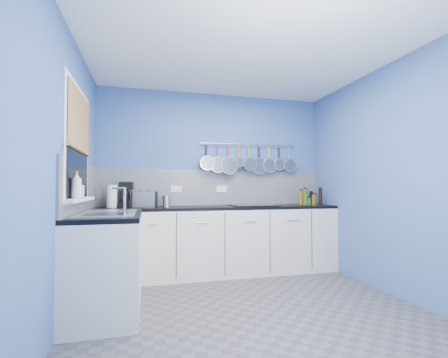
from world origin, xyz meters
name	(u,v)px	position (x,y,z in m)	size (l,w,h in m)	color
floor	(248,309)	(0.00, 0.00, -0.01)	(3.20, 3.00, 0.02)	#47474C
ceiling	(248,48)	(0.00, 0.00, 2.51)	(3.20, 3.00, 0.02)	white
wall_back	(214,181)	(0.00, 1.51, 1.25)	(3.20, 0.02, 2.50)	#3C5C9B
wall_front	(347,165)	(0.00, -1.51, 1.25)	(3.20, 0.02, 2.50)	#3C5C9B
wall_left	(65,175)	(-1.61, 0.00, 1.25)	(0.02, 3.00, 2.50)	#3C5C9B
wall_right	(388,178)	(1.61, 0.00, 1.25)	(0.02, 3.00, 2.50)	#3C5C9B
backsplash_back	(215,188)	(0.00, 1.49, 1.15)	(3.20, 0.02, 0.50)	#98999C
backsplash_left	(82,187)	(-1.59, 0.60, 1.15)	(0.02, 1.80, 0.50)	#98999C
cabinet_run_back	(219,241)	(0.00, 1.20, 0.43)	(3.20, 0.60, 0.86)	beige
worktop_back	(219,208)	(0.00, 1.20, 0.88)	(3.20, 0.60, 0.04)	black
cabinet_run_left	(108,263)	(-1.30, 0.30, 0.43)	(0.60, 1.20, 0.86)	beige
worktop_left	(108,215)	(-1.30, 0.30, 0.88)	(0.60, 1.20, 0.04)	black
window_frame	(78,144)	(-1.58, 0.30, 1.55)	(0.01, 1.00, 1.10)	white
window_glass	(79,144)	(-1.57, 0.30, 1.55)	(0.01, 0.90, 1.00)	black
bamboo_blind	(80,121)	(-1.56, 0.30, 1.77)	(0.01, 0.90, 0.55)	#A07B41
window_sill	(80,199)	(-1.55, 0.30, 1.04)	(0.10, 0.98, 0.03)	white
sink_unit	(108,213)	(-1.30, 0.30, 0.90)	(0.50, 0.95, 0.01)	silver
mixer_tap	(125,200)	(-1.14, 0.12, 1.03)	(0.12, 0.08, 0.26)	silver
socket_left	(176,189)	(-0.55, 1.48, 1.13)	(0.15, 0.01, 0.09)	white
socket_right	(222,189)	(0.10, 1.48, 1.13)	(0.15, 0.01, 0.09)	white
pot_rail	(249,145)	(0.50, 1.45, 1.78)	(0.02, 0.02, 1.45)	silver
soap_bottle_a	(76,185)	(-1.53, 0.04, 1.17)	(0.09, 0.09, 0.24)	white
soap_bottle_b	(80,189)	(-1.53, 0.17, 1.14)	(0.08, 0.08, 0.17)	white
paper_towel	(112,196)	(-1.37, 1.26, 1.04)	(0.13, 0.13, 0.28)	white
coffee_maker	(126,194)	(-1.20, 1.31, 1.06)	(0.18, 0.20, 0.32)	black
toaster	(144,199)	(-0.98, 1.26, 1.00)	(0.31, 0.18, 0.20)	silver
canister	(167,201)	(-0.70, 1.24, 0.97)	(0.10, 0.10, 0.14)	silver
hob	(253,205)	(0.47, 1.17, 0.91)	(0.59, 0.52, 0.01)	black
pan_0	(206,157)	(-0.13, 1.44, 1.58)	(0.20, 0.11, 0.39)	silver
pan_1	(217,158)	(0.02, 1.44, 1.57)	(0.24, 0.09, 0.43)	silver
pan_2	(228,159)	(0.18, 1.44, 1.56)	(0.26, 0.10, 0.45)	silver
pan_3	(239,156)	(0.34, 1.44, 1.61)	(0.15, 0.09, 0.34)	silver
pan_4	(249,158)	(0.50, 1.44, 1.58)	(0.20, 0.10, 0.39)	silver
pan_5	(259,159)	(0.66, 1.44, 1.56)	(0.24, 0.06, 0.43)	silver
pan_6	(269,159)	(0.82, 1.44, 1.57)	(0.22, 0.06, 0.41)	silver
pan_7	(279,158)	(0.98, 1.44, 1.59)	(0.18, 0.07, 0.37)	silver
pan_8	(289,159)	(1.14, 1.44, 1.58)	(0.21, 0.07, 0.40)	silver
condiment_0	(311,198)	(1.43, 1.31, 0.99)	(0.06, 0.06, 0.18)	black
condiment_1	(306,198)	(1.34, 1.30, 1.00)	(0.06, 0.06, 0.20)	olive
condiment_2	(301,198)	(1.27, 1.32, 1.00)	(0.05, 0.05, 0.20)	#8C5914
condiment_3	(315,200)	(1.45, 1.24, 0.97)	(0.07, 0.07, 0.15)	brown
condiment_4	(309,201)	(1.35, 1.24, 0.95)	(0.07, 0.07, 0.10)	#3F721E
condiment_5	(305,197)	(1.28, 1.21, 1.02)	(0.07, 0.07, 0.23)	#265919
condiment_6	(320,197)	(1.46, 1.11, 1.02)	(0.05, 0.05, 0.24)	black
condiment_7	(314,200)	(1.37, 1.14, 0.98)	(0.06, 0.06, 0.15)	brown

